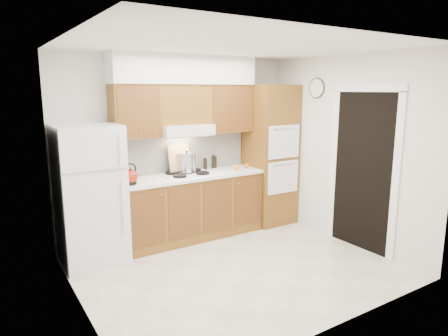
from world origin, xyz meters
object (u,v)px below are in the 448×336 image
(fridge, at_px, (90,195))
(oven_cabinet, at_px, (270,155))
(stock_pot, at_px, (187,162))
(kettle, at_px, (131,177))

(fridge, bearing_deg, oven_cabinet, 0.70)
(fridge, height_order, stock_pot, fridge)
(fridge, xyz_separation_m, oven_cabinet, (2.85, 0.03, 0.24))
(fridge, height_order, oven_cabinet, oven_cabinet)
(oven_cabinet, relative_size, kettle, 12.22)
(fridge, height_order, kettle, fridge)
(kettle, xyz_separation_m, stock_pot, (0.93, 0.24, 0.06))
(fridge, relative_size, stock_pot, 6.52)
(kettle, relative_size, stock_pot, 0.68)
(oven_cabinet, xyz_separation_m, stock_pot, (-1.42, 0.13, 0.00))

